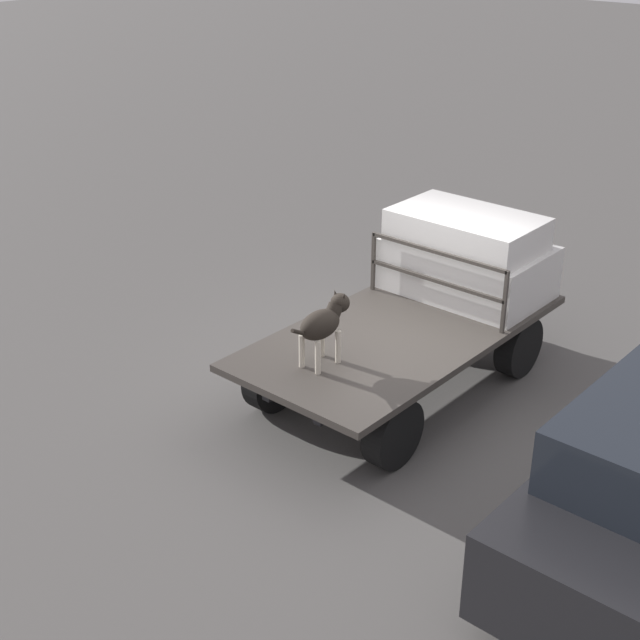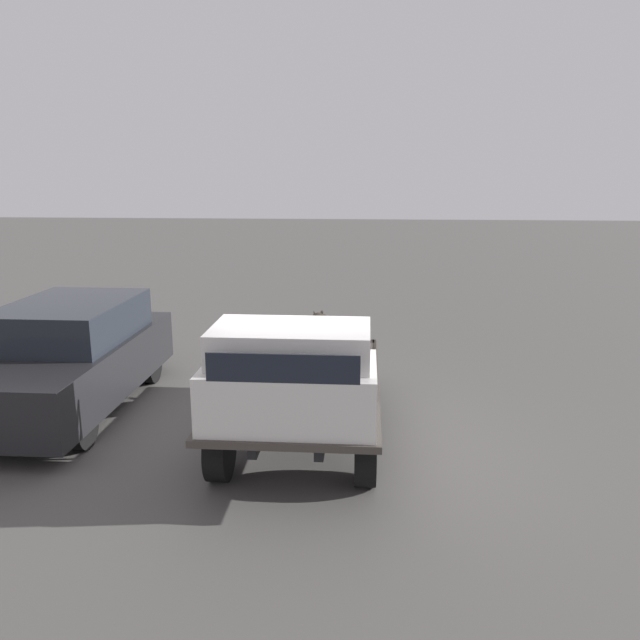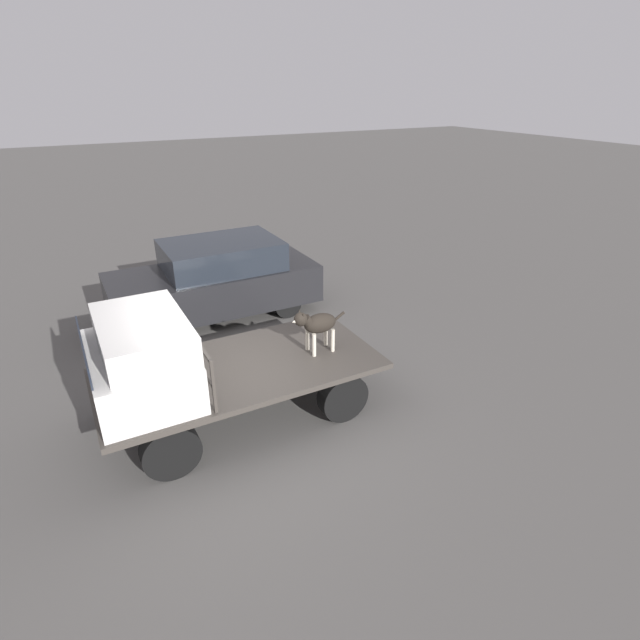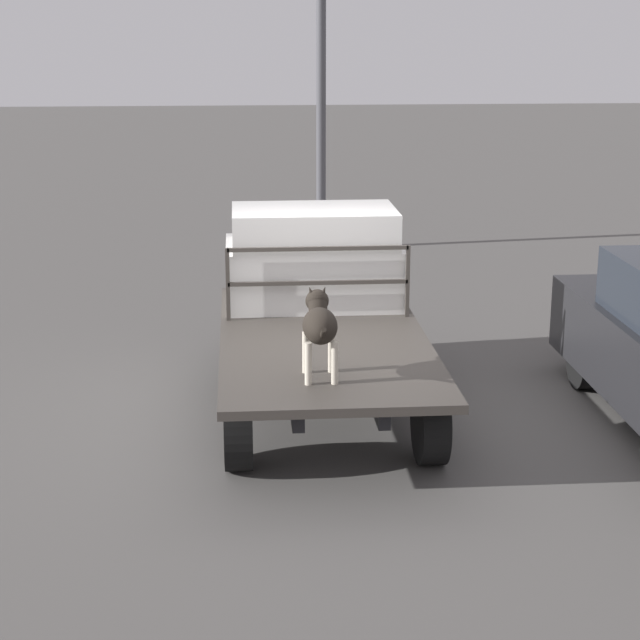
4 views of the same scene
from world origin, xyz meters
name	(u,v)px [view 4 (image 4 of 4)]	position (x,y,z in m)	size (l,w,h in m)	color
ground_plane	(323,414)	(0.00, 0.00, 0.00)	(80.00, 80.00, 0.00)	#514F4C
flatbed_truck	(323,357)	(0.00, 0.00, 0.59)	(4.02, 1.99, 0.80)	black
truck_cab	(314,258)	(1.31, 0.00, 1.29)	(1.24, 1.87, 1.03)	silver
truck_headboard	(318,271)	(0.65, 0.00, 1.30)	(0.04, 1.87, 0.75)	#3D3833
dog	(319,324)	(-1.18, 0.13, 1.27)	(0.89, 0.29, 0.73)	beige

